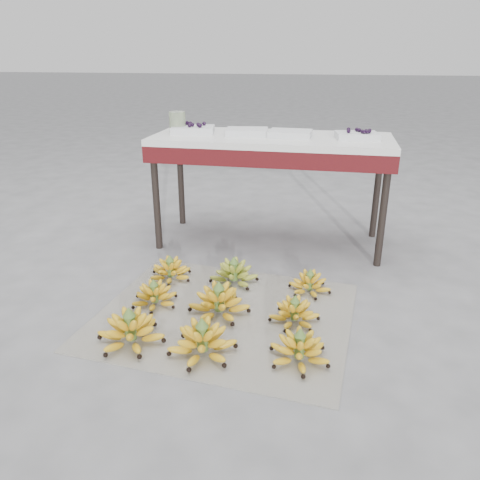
% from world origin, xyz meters
% --- Properties ---
extents(ground, '(60.00, 60.00, 0.00)m').
position_xyz_m(ground, '(0.00, 0.00, 0.00)').
color(ground, '#5F5F62').
rests_on(ground, ground).
extents(newspaper_mat, '(1.34, 1.16, 0.01)m').
position_xyz_m(newspaper_mat, '(0.07, -0.02, 0.00)').
color(newspaper_mat, beige).
rests_on(newspaper_mat, ground).
extents(bunch_front_left, '(0.37, 0.37, 0.19)m').
position_xyz_m(bunch_front_left, '(-0.29, -0.35, 0.07)').
color(bunch_front_left, yellow).
rests_on(bunch_front_left, newspaper_mat).
extents(bunch_front_center, '(0.37, 0.37, 0.18)m').
position_xyz_m(bunch_front_center, '(0.05, -0.37, 0.07)').
color(bunch_front_center, yellow).
rests_on(bunch_front_center, newspaper_mat).
extents(bunch_front_right, '(0.35, 0.35, 0.16)m').
position_xyz_m(bunch_front_right, '(0.47, -0.33, 0.06)').
color(bunch_front_right, yellow).
rests_on(bunch_front_right, newspaper_mat).
extents(bunch_mid_left, '(0.31, 0.31, 0.15)m').
position_xyz_m(bunch_mid_left, '(-0.32, 0.01, 0.06)').
color(bunch_mid_left, yellow).
rests_on(bunch_mid_left, newspaper_mat).
extents(bunch_mid_center, '(0.37, 0.37, 0.19)m').
position_xyz_m(bunch_mid_center, '(0.04, -0.02, 0.07)').
color(bunch_mid_center, yellow).
rests_on(bunch_mid_center, newspaper_mat).
extents(bunch_mid_right, '(0.30, 0.30, 0.15)m').
position_xyz_m(bunch_mid_right, '(0.42, -0.02, 0.06)').
color(bunch_mid_right, yellow).
rests_on(bunch_mid_right, newspaper_mat).
extents(bunch_back_left, '(0.33, 0.33, 0.15)m').
position_xyz_m(bunch_back_left, '(-0.34, 0.31, 0.06)').
color(bunch_back_left, yellow).
rests_on(bunch_back_left, newspaper_mat).
extents(bunch_back_center, '(0.31, 0.31, 0.17)m').
position_xyz_m(bunch_back_center, '(0.04, 0.33, 0.06)').
color(bunch_back_center, olive).
rests_on(bunch_back_center, newspaper_mat).
extents(bunch_back_right, '(0.28, 0.28, 0.14)m').
position_xyz_m(bunch_back_right, '(0.47, 0.31, 0.05)').
color(bunch_back_right, yellow).
rests_on(bunch_back_right, newspaper_mat).
extents(vendor_table, '(1.55, 0.62, 0.74)m').
position_xyz_m(vendor_table, '(0.15, 1.02, 0.66)').
color(vendor_table, black).
rests_on(vendor_table, ground).
extents(tray_far_left, '(0.31, 0.25, 0.07)m').
position_xyz_m(tray_far_left, '(-0.39, 1.03, 0.77)').
color(tray_far_left, silver).
rests_on(tray_far_left, vendor_table).
extents(tray_left, '(0.29, 0.23, 0.04)m').
position_xyz_m(tray_left, '(-0.02, 1.02, 0.76)').
color(tray_left, silver).
rests_on(tray_left, vendor_table).
extents(tray_right, '(0.27, 0.20, 0.04)m').
position_xyz_m(tray_right, '(0.27, 1.00, 0.76)').
color(tray_right, silver).
rests_on(tray_right, vendor_table).
extents(tray_far_right, '(0.28, 0.22, 0.07)m').
position_xyz_m(tray_far_right, '(0.69, 1.00, 0.76)').
color(tray_far_right, silver).
rests_on(tray_far_right, vendor_table).
extents(glass_jar, '(0.14, 0.14, 0.14)m').
position_xyz_m(glass_jar, '(-0.49, 1.03, 0.81)').
color(glass_jar, beige).
rests_on(glass_jar, vendor_table).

